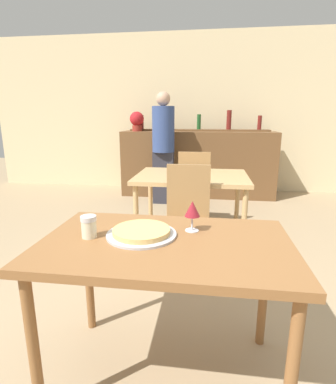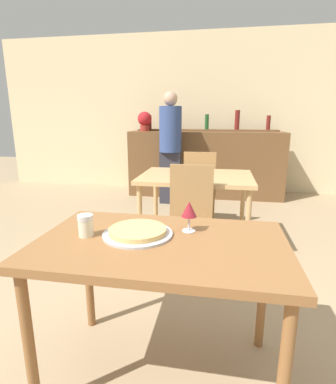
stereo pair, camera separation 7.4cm
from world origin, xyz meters
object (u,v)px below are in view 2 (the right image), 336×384
Objects in this scene: chair_far_side_back at (200,184)px; pizza_tray at (138,232)px; cheese_shaker at (86,225)px; person_standing at (170,145)px; potted_plant at (145,120)px; chair_far_side_front at (190,213)px; wine_glass at (189,210)px.

chair_far_side_back reaches higher than pizza_tray.
person_standing is at bearing 92.38° from cheese_shaker.
potted_plant reaches higher than pizza_tray.
person_standing is at bearing 104.03° from chair_far_side_front.
pizza_tray is at bearing -97.63° from chair_far_side_front.
cheese_shaker is (-0.40, -2.33, 0.29)m from chair_far_side_back.
wine_glass is (0.10, -2.18, 0.35)m from chair_far_side_back.
person_standing reaches higher than pizza_tray.
wine_glass reaches higher than cheese_shaker.
wine_glass is 3.88m from potted_plant.
chair_far_side_front is at bearing -75.97° from person_standing.
person_standing reaches higher than cheese_shaker.
chair_far_side_front is 8.65× the size of cheese_shaker.
chair_far_side_front is at bearing 82.37° from pizza_tray.
pizza_tray is at bearing 86.27° from chair_far_side_back.
chair_far_side_front is at bearing 95.40° from wine_glass.
person_standing is (-0.14, 3.30, 0.11)m from cheese_shaker.
chair_far_side_front is 2.71× the size of pizza_tray.
cheese_shaker is at bearing -167.48° from pizza_tray.
chair_far_side_front reaches higher than cheese_shaker.
potted_plant is (-1.17, 3.68, 0.41)m from wine_glass.
chair_far_side_front is at bearing 71.19° from cheese_shaker.
potted_plant reaches higher than chair_far_side_back.
cheese_shaker is (-0.40, -1.16, 0.29)m from chair_far_side_front.
person_standing is (-0.53, 2.14, 0.40)m from chair_far_side_front.
potted_plant is at bearing 100.00° from cheese_shaker.
cheese_shaker is at bearing -80.00° from potted_plant.
wine_glass is (0.10, -1.01, 0.35)m from chair_far_side_front.
chair_far_side_back is 2.30m from pizza_tray.
person_standing is (-0.53, 0.97, 0.40)m from chair_far_side_back.
wine_glass is at bearing -72.38° from potted_plant.
cheese_shaker is 0.33× the size of potted_plant.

